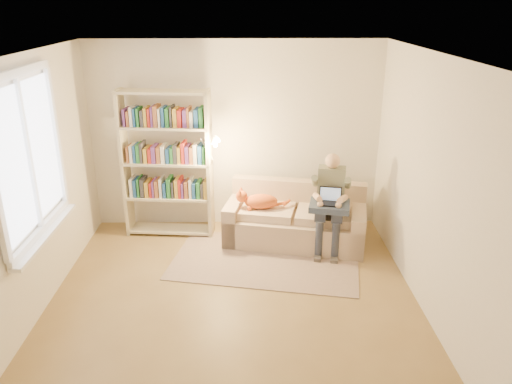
{
  "coord_description": "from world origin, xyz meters",
  "views": [
    {
      "loc": [
        0.16,
        -4.48,
        3.06
      ],
      "look_at": [
        0.26,
        1.0,
        0.95
      ],
      "focal_mm": 35.0,
      "sensor_mm": 36.0,
      "label": 1
    }
  ],
  "objects_px": {
    "laptop": "(325,199)",
    "sofa": "(295,222)",
    "cat": "(261,201)",
    "bookshelf": "(167,157)",
    "person": "(330,198)"
  },
  "relations": [
    {
      "from": "cat",
      "to": "laptop",
      "type": "xyz_separation_m",
      "value": [
        0.79,
        -0.3,
        0.14
      ]
    },
    {
      "from": "person",
      "to": "laptop",
      "type": "bearing_deg",
      "value": -122.84
    },
    {
      "from": "sofa",
      "to": "bookshelf",
      "type": "distance_m",
      "value": 1.92
    },
    {
      "from": "person",
      "to": "cat",
      "type": "height_order",
      "value": "person"
    },
    {
      "from": "laptop",
      "to": "cat",
      "type": "bearing_deg",
      "value": 171.33
    },
    {
      "from": "sofa",
      "to": "person",
      "type": "xyz_separation_m",
      "value": [
        0.41,
        -0.23,
        0.44
      ]
    },
    {
      "from": "cat",
      "to": "sofa",
      "type": "bearing_deg",
      "value": 14.73
    },
    {
      "from": "laptop",
      "to": "sofa",
      "type": "bearing_deg",
      "value": 147.7
    },
    {
      "from": "person",
      "to": "cat",
      "type": "relative_size",
      "value": 1.88
    },
    {
      "from": "sofa",
      "to": "cat",
      "type": "relative_size",
      "value": 2.89
    },
    {
      "from": "bookshelf",
      "to": "cat",
      "type": "bearing_deg",
      "value": -8.73
    },
    {
      "from": "sofa",
      "to": "bookshelf",
      "type": "bearing_deg",
      "value": -177.46
    },
    {
      "from": "cat",
      "to": "laptop",
      "type": "relative_size",
      "value": 2.13
    },
    {
      "from": "bookshelf",
      "to": "laptop",
      "type": "bearing_deg",
      "value": -11.45
    },
    {
      "from": "person",
      "to": "cat",
      "type": "xyz_separation_m",
      "value": [
        -0.87,
        0.21,
        -0.12
      ]
    }
  ]
}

